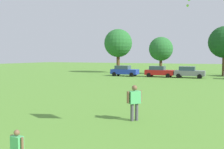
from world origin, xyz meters
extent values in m
plane|color=#568C33|center=(0.00, 30.00, 0.00)|extent=(160.00, 160.00, 0.00)
cube|color=#4CB266|center=(0.15, 2.88, 0.74)|extent=(0.39, 0.26, 0.39)
cylinder|color=brown|center=(-0.07, 2.91, 0.75)|extent=(0.08, 0.08, 0.36)
cylinder|color=brown|center=(0.37, 2.84, 0.75)|extent=(0.08, 0.08, 0.36)
sphere|color=brown|center=(0.15, 2.88, 1.03)|extent=(0.17, 0.17, 0.17)
cylinder|color=#4C4C51|center=(1.56, 9.50, 0.43)|extent=(0.16, 0.16, 0.87)
cylinder|color=#4C4C51|center=(1.38, 9.30, 0.43)|extent=(0.16, 0.16, 0.87)
cube|color=#4CB266|center=(1.47, 9.40, 1.18)|extent=(0.63, 0.65, 0.61)
cylinder|color=brown|center=(1.71, 9.67, 1.19)|extent=(0.13, 0.13, 0.58)
cylinder|color=brown|center=(1.23, 9.13, 1.19)|extent=(0.13, 0.13, 0.58)
sphere|color=brown|center=(1.47, 9.40, 1.64)|extent=(0.27, 0.27, 0.27)
sphere|color=#8CD859|center=(4.19, 7.80, 5.37)|extent=(0.10, 0.10, 0.10)
sphere|color=#8CD859|center=(4.14, 7.80, 5.15)|extent=(0.10, 0.10, 0.10)
cube|color=#1E38AD|center=(-9.15, 36.15, 0.70)|extent=(4.30, 1.80, 0.76)
cube|color=#334756|center=(-9.49, 36.15, 1.38)|extent=(2.24, 1.58, 0.60)
cylinder|color=black|center=(-7.68, 37.05, 0.32)|extent=(0.64, 0.22, 0.64)
cylinder|color=black|center=(-7.68, 35.25, 0.32)|extent=(0.64, 0.22, 0.64)
cylinder|color=black|center=(-10.61, 37.05, 0.32)|extent=(0.64, 0.22, 0.64)
cylinder|color=black|center=(-10.61, 35.25, 0.32)|extent=(0.64, 0.22, 0.64)
cube|color=red|center=(-3.59, 36.53, 0.70)|extent=(4.30, 1.80, 0.76)
cube|color=#334756|center=(-3.93, 36.53, 1.38)|extent=(2.24, 1.58, 0.60)
cylinder|color=black|center=(-2.13, 37.43, 0.32)|extent=(0.64, 0.22, 0.64)
cylinder|color=black|center=(-2.13, 35.63, 0.32)|extent=(0.64, 0.22, 0.64)
cylinder|color=black|center=(-5.05, 37.43, 0.32)|extent=(0.64, 0.22, 0.64)
cylinder|color=black|center=(-5.05, 35.63, 0.32)|extent=(0.64, 0.22, 0.64)
cube|color=slate|center=(0.84, 36.68, 0.70)|extent=(4.30, 1.80, 0.76)
cube|color=#334756|center=(0.50, 36.68, 1.38)|extent=(2.24, 1.58, 0.60)
cylinder|color=black|center=(2.30, 37.58, 0.32)|extent=(0.64, 0.22, 0.64)
cylinder|color=black|center=(2.30, 35.78, 0.32)|extent=(0.64, 0.22, 0.64)
cylinder|color=black|center=(-0.62, 37.58, 0.32)|extent=(0.64, 0.22, 0.64)
cylinder|color=black|center=(-0.62, 35.78, 0.32)|extent=(0.64, 0.22, 0.64)
cylinder|color=brown|center=(-13.39, 43.76, 1.70)|extent=(0.63, 0.63, 3.41)
sphere|color=#286B2D|center=(-13.39, 43.76, 5.70)|extent=(5.38, 5.38, 5.38)
cylinder|color=brown|center=(-4.92, 43.09, 1.34)|extent=(0.49, 0.49, 2.68)
sphere|color=#286B2D|center=(-4.92, 43.09, 4.48)|extent=(4.23, 4.23, 4.23)
cylinder|color=brown|center=(5.44, 43.36, 1.64)|extent=(0.60, 0.60, 3.28)
camera|label=1|loc=(5.50, -2.65, 3.20)|focal=41.54mm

